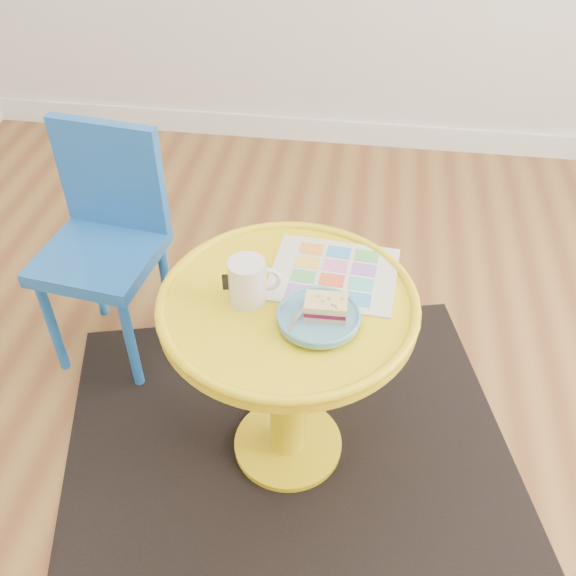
# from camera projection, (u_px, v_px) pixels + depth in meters

# --- Properties ---
(floor) EXTENTS (4.00, 4.00, 0.00)m
(floor) POSITION_uv_depth(u_px,v_px,m) (329.00, 485.00, 1.82)
(floor) COLOR brown
(floor) RESTS_ON ground
(room_walls) EXTENTS (4.00, 4.00, 4.00)m
(room_walls) POSITION_uv_depth(u_px,v_px,m) (111.00, 232.00, 2.63)
(room_walls) COLOR silver
(room_walls) RESTS_ON ground
(rug) EXTENTS (1.54, 1.40, 0.01)m
(rug) POSITION_uv_depth(u_px,v_px,m) (288.00, 446.00, 1.91)
(rug) COLOR black
(rug) RESTS_ON ground
(side_table) EXTENTS (0.62, 0.62, 0.59)m
(side_table) POSITION_uv_depth(u_px,v_px,m) (288.00, 349.00, 1.64)
(side_table) COLOR yellow
(side_table) RESTS_ON ground
(chair) EXTENTS (0.38, 0.38, 0.77)m
(chair) POSITION_uv_depth(u_px,v_px,m) (106.00, 233.00, 1.98)
(chair) COLOR blue
(chair) RESTS_ON ground
(newspaper) EXTENTS (0.33, 0.28, 0.01)m
(newspaper) POSITION_uv_depth(u_px,v_px,m) (334.00, 274.00, 1.60)
(newspaper) COLOR silver
(newspaper) RESTS_ON side_table
(mug) EXTENTS (0.12, 0.09, 0.11)m
(mug) POSITION_uv_depth(u_px,v_px,m) (248.00, 280.00, 1.49)
(mug) COLOR white
(mug) RESTS_ON side_table
(plate) EXTENTS (0.19, 0.19, 0.02)m
(plate) POSITION_uv_depth(u_px,v_px,m) (319.00, 317.00, 1.46)
(plate) COLOR teal
(plate) RESTS_ON newspaper
(cake_slice) EXTENTS (0.10, 0.07, 0.04)m
(cake_slice) POSITION_uv_depth(u_px,v_px,m) (326.00, 307.00, 1.44)
(cake_slice) COLOR #D3BC8C
(cake_slice) RESTS_ON plate
(fork) EXTENTS (0.06, 0.14, 0.00)m
(fork) POSITION_uv_depth(u_px,v_px,m) (302.00, 311.00, 1.46)
(fork) COLOR silver
(fork) RESTS_ON plate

